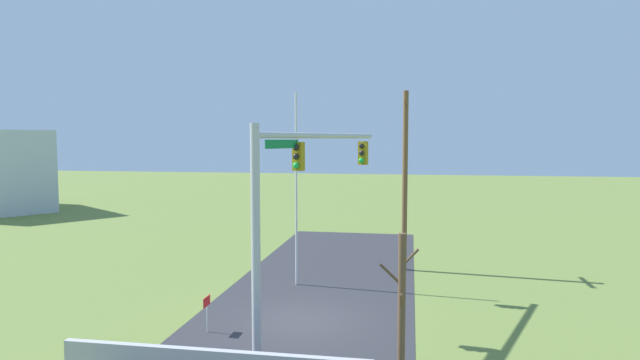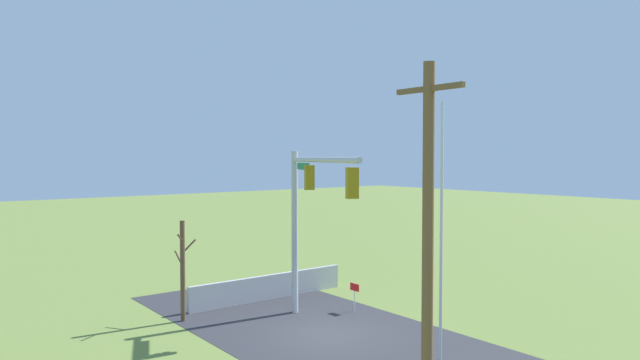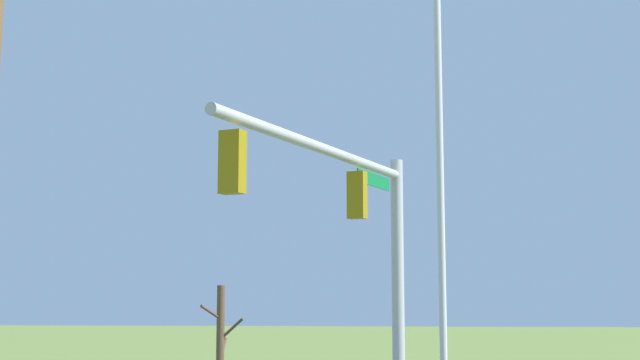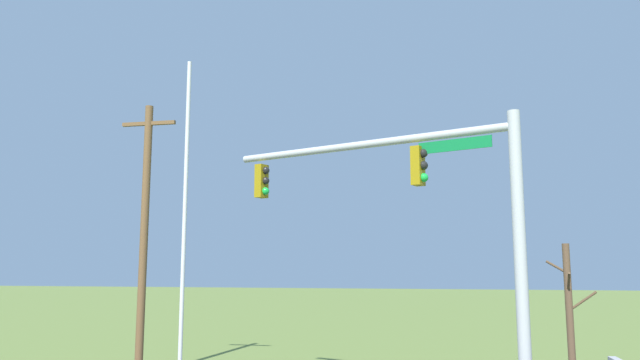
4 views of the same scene
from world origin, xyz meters
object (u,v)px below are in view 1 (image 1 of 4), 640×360
Objects in this scene: utility_pole at (405,178)px; open_sign at (207,306)px; signal_mast at (295,187)px; flagpole at (296,190)px; bare_tree at (401,312)px.

open_sign is at bearing -33.28° from utility_pole.
utility_pole reaches higher than signal_mast.
flagpole is 10.81m from bare_tree.
utility_pole is at bearing 146.72° from open_sign.
bare_tree is at bearing 63.77° from open_sign.
utility_pole is 13.23m from bare_tree.
signal_mast is 6.13× the size of open_sign.
flagpole is 6.99× the size of open_sign.
open_sign is (9.78, -6.42, -3.69)m from utility_pole.
bare_tree is at bearing 26.92° from flagpole.
bare_tree is 3.39× the size of open_sign.
signal_mast is 0.88× the size of flagpole.
bare_tree is at bearing 43.89° from signal_mast.
signal_mast is 5.89m from bare_tree.
flagpole is at bearing -52.93° from utility_pole.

